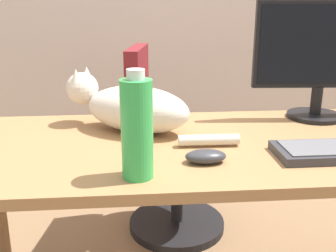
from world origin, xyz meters
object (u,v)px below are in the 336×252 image
(computer_mouse, at_px, (206,156))
(office_chair, at_px, (167,155))
(cat, at_px, (131,107))
(water_bottle, at_px, (137,128))
(monitor, at_px, (322,56))

(computer_mouse, bearing_deg, office_chair, 92.36)
(office_chair, distance_m, cat, 0.69)
(office_chair, bearing_deg, computer_mouse, -87.64)
(computer_mouse, height_order, water_bottle, water_bottle)
(office_chair, height_order, monitor, monitor)
(monitor, height_order, cat, monitor)
(monitor, distance_m, water_bottle, 0.81)
(cat, xyz_separation_m, computer_mouse, (0.20, -0.30, -0.06))
(monitor, distance_m, cat, 0.69)
(water_bottle, bearing_deg, computer_mouse, 22.16)
(office_chair, height_order, computer_mouse, office_chair)
(office_chair, xyz_separation_m, water_bottle, (-0.15, -0.91, 0.43))
(computer_mouse, distance_m, water_bottle, 0.22)
(cat, relative_size, computer_mouse, 4.89)
(cat, bearing_deg, water_bottle, -87.47)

